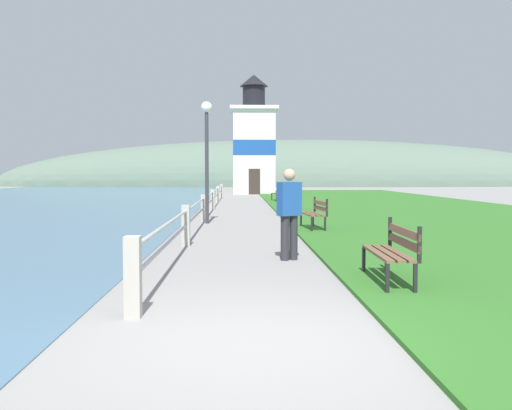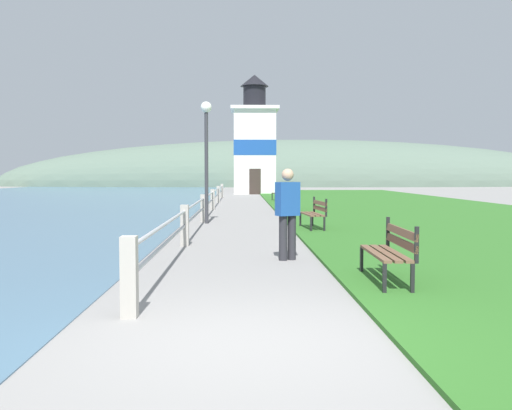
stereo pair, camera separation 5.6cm
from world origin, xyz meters
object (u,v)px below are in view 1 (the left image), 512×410
object	(u,v)px
park_bench_far	(291,199)
trash_bin	(287,204)
park_bench_midway	(316,212)
park_bench_near	(393,249)
park_bench_by_lighthouse	(279,192)
lighthouse	(254,144)
person_strolling	(289,211)
lamp_post	(207,139)

from	to	relation	value
park_bench_far	trash_bin	distance (m)	2.07
park_bench_midway	park_bench_far	xyz separation A→B (m)	(0.08, 8.54, 0.00)
park_bench_near	park_bench_midway	xyz separation A→B (m)	(-0.07, 8.05, -0.00)
park_bench_by_lighthouse	lighthouse	xyz separation A→B (m)	(-1.12, 12.99, 3.47)
park_bench_far	person_strolling	xyz separation A→B (m)	(-1.33, -14.14, 0.40)
park_bench_by_lighthouse	trash_bin	size ratio (longest dim) A/B	2.33
park_bench_midway	lighthouse	world-z (taller)	lighthouse
lighthouse	trash_bin	world-z (taller)	lighthouse
park_bench_midway	trash_bin	distance (m)	6.51
park_bench_near	trash_bin	bearing A→B (deg)	-87.12
park_bench_near	person_strolling	xyz separation A→B (m)	(-1.32, 2.45, 0.40)
park_bench_near	trash_bin	size ratio (longest dim) A/B	2.03
park_bench_by_lighthouse	lamp_post	distance (m)	14.94
lighthouse	park_bench_by_lighthouse	bearing A→B (deg)	-85.08
park_bench_near	park_bench_by_lighthouse	distance (m)	24.76
park_bench_midway	lighthouse	bearing A→B (deg)	-92.83
park_bench_by_lighthouse	park_bench_far	bearing A→B (deg)	84.58
park_bench_far	park_bench_by_lighthouse	distance (m)	8.17
park_bench_near	person_strolling	distance (m)	2.81
park_bench_midway	trash_bin	bearing A→B (deg)	-92.33
park_bench_by_lighthouse	lighthouse	bearing A→B (deg)	-90.37
park_bench_near	park_bench_midway	distance (m)	8.05
park_bench_near	trash_bin	xyz separation A→B (m)	(-0.35, 14.55, -0.11)
person_strolling	lamp_post	bearing A→B (deg)	-11.72
park_bench_by_lighthouse	trash_bin	world-z (taller)	park_bench_by_lighthouse
park_bench_midway	lamp_post	size ratio (longest dim) A/B	0.42
person_strolling	trash_bin	distance (m)	12.15
park_bench_midway	park_bench_far	distance (m)	8.54
park_bench_by_lighthouse	lighthouse	size ratio (longest dim) A/B	0.21
lighthouse	lamp_post	xyz separation A→B (m)	(-2.23, -27.39, -1.27)
trash_bin	park_bench_by_lighthouse	bearing A→B (deg)	87.89
park_bench_by_lighthouse	person_strolling	distance (m)	22.36
park_bench_midway	lamp_post	distance (m)	4.56
person_strolling	park_bench_by_lighthouse	bearing A→B (deg)	-29.33
trash_bin	lamp_post	xyz separation A→B (m)	(-2.97, -4.18, 2.31)
park_bench_by_lighthouse	park_bench_near	bearing A→B (deg)	84.64
park_bench_far	lamp_post	distance (m)	7.39
lighthouse	person_strolling	distance (m)	35.44
trash_bin	lighthouse	bearing A→B (deg)	91.83
park_bench_by_lighthouse	lamp_post	xyz separation A→B (m)	(-3.35, -14.39, 2.20)
person_strolling	trash_bin	xyz separation A→B (m)	(0.97, 12.11, -0.51)
lighthouse	person_strolling	xyz separation A→B (m)	(-0.23, -35.31, -3.07)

